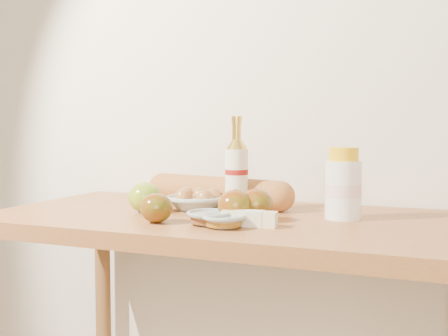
% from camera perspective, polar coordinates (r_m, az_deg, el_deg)
% --- Properties ---
extents(back_wall, '(3.50, 0.02, 2.60)m').
position_cam_1_polar(back_wall, '(1.71, 4.66, 10.27)').
color(back_wall, beige).
rests_on(back_wall, ground).
extents(table, '(1.20, 0.60, 0.90)m').
position_cam_1_polar(table, '(1.43, 0.46, -9.69)').
color(table, '#AA6B37').
rests_on(table, ground).
extents(bourbon_bottle, '(0.07, 0.07, 0.25)m').
position_cam_1_polar(bourbon_bottle, '(1.46, 1.28, -0.47)').
color(bourbon_bottle, beige).
rests_on(bourbon_bottle, table).
extents(cream_bottle, '(0.11, 0.11, 0.17)m').
position_cam_1_polar(cream_bottle, '(1.37, 12.01, -1.79)').
color(cream_bottle, white).
rests_on(cream_bottle, table).
extents(egg_bowl, '(0.17, 0.17, 0.06)m').
position_cam_1_polar(egg_bowl, '(1.49, -2.80, -3.34)').
color(egg_bowl, '#97A5A0').
rests_on(egg_bowl, table).
extents(baguette, '(0.49, 0.19, 0.08)m').
position_cam_1_polar(baguette, '(1.57, -0.74, -2.36)').
color(baguette, '#B17036').
rests_on(baguette, table).
extents(apple_yellowgreen, '(0.11, 0.11, 0.08)m').
position_cam_1_polar(apple_yellowgreen, '(1.45, -8.03, -2.98)').
color(apple_yellowgreen, '#A59F21').
rests_on(apple_yellowgreen, table).
extents(apple_redgreen_front, '(0.10, 0.10, 0.07)m').
position_cam_1_polar(apple_redgreen_front, '(1.30, -6.88, -4.05)').
color(apple_redgreen_front, maroon).
rests_on(apple_redgreen_front, table).
extents(apple_redgreen_right, '(0.11, 0.11, 0.08)m').
position_cam_1_polar(apple_redgreen_right, '(1.30, 1.16, -3.87)').
color(apple_redgreen_right, '#8B0707').
rests_on(apple_redgreen_right, table).
extents(sugar_bowl, '(0.13, 0.13, 0.03)m').
position_cam_1_polar(sugar_bowl, '(1.27, -1.47, -5.05)').
color(sugar_bowl, gray).
rests_on(sugar_bowl, table).
extents(syrup_bowl, '(0.13, 0.13, 0.03)m').
position_cam_1_polar(syrup_bowl, '(1.23, -0.03, -5.38)').
color(syrup_bowl, gray).
rests_on(syrup_bowl, table).
extents(butter_stick, '(0.13, 0.05, 0.04)m').
position_cam_1_polar(butter_stick, '(1.25, 2.59, -5.16)').
color(butter_stick, beige).
rests_on(butter_stick, table).
extents(apple_extra, '(0.11, 0.11, 0.08)m').
position_cam_1_polar(apple_extra, '(1.32, 3.25, -3.75)').
color(apple_extra, '#8B0707').
rests_on(apple_extra, table).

